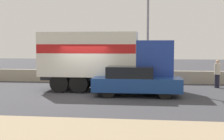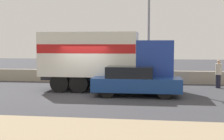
{
  "view_description": "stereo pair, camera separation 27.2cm",
  "coord_description": "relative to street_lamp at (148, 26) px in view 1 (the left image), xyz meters",
  "views": [
    {
      "loc": [
        3.48,
        -15.27,
        2.59
      ],
      "look_at": [
        1.43,
        1.1,
        1.24
      ],
      "focal_mm": 50.0,
      "sensor_mm": 36.0,
      "label": 1
    },
    {
      "loc": [
        3.75,
        -15.24,
        2.59
      ],
      "look_at": [
        1.43,
        1.1,
        1.24
      ],
      "focal_mm": 50.0,
      "sensor_mm": 36.0,
      "label": 2
    }
  ],
  "objects": [
    {
      "name": "car_hatchback",
      "position": [
        -0.56,
        -4.23,
        -2.98
      ],
      "size": [
        4.4,
        1.8,
        1.51
      ],
      "color": "navy",
      "rests_on": "ground_plane"
    },
    {
      "name": "stone_wall_backdrop",
      "position": [
        -3.27,
        1.16,
        -3.32
      ],
      "size": [
        60.0,
        0.35,
        0.84
      ],
      "color": "#A39984",
      "rests_on": "ground_plane"
    },
    {
      "name": "ground_plane",
      "position": [
        -3.27,
        -4.54,
        -3.74
      ],
      "size": [
        80.0,
        80.0,
        0.0
      ],
      "primitive_type": "plane",
      "color": "#38383D"
    },
    {
      "name": "box_truck",
      "position": [
        -2.43,
        -2.66,
        -1.83
      ],
      "size": [
        7.25,
        2.36,
        3.26
      ],
      "color": "navy",
      "rests_on": "ground_plane"
    },
    {
      "name": "pedestrian",
      "position": [
        4.17,
        -0.58,
        -2.87
      ],
      "size": [
        0.37,
        0.37,
        1.68
      ],
      "color": "#1E1E2D",
      "rests_on": "ground_plane"
    },
    {
      "name": "dirt_shoulder_foreground",
      "position": [
        -3.27,
        -11.71,
        -3.72
      ],
      "size": [
        60.0,
        4.75,
        0.04
      ],
      "color": "#9E896B",
      "rests_on": "ground_plane"
    },
    {
      "name": "street_lamp",
      "position": [
        0.0,
        0.0,
        0.0
      ],
      "size": [
        0.56,
        0.28,
        6.4
      ],
      "color": "slate",
      "rests_on": "ground_plane"
    }
  ]
}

